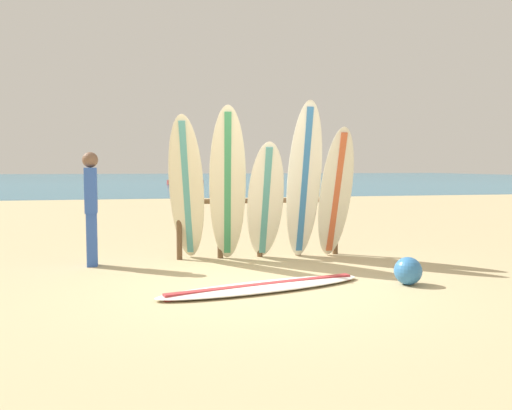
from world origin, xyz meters
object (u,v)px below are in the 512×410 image
(surfboard_rack, at_px, (260,217))
(surfboard_leaning_center_left, at_px, (265,202))
(surfboard_leaning_far_left, at_px, (187,190))
(beach_ball, at_px, (408,271))
(beachgoer_standing, at_px, (91,204))
(surfboard_leaning_center, at_px, (304,181))
(surfboard_lying_on_sand, at_px, (264,287))
(surfboard_leaning_center_right, at_px, (336,193))
(surfboard_leaning_left, at_px, (228,185))
(small_boat_offshore, at_px, (185,181))

(surfboard_rack, bearing_deg, surfboard_leaning_center_left, -90.43)
(surfboard_leaning_far_left, distance_m, beach_ball, 3.48)
(beachgoer_standing, relative_size, beach_ball, 4.84)
(surfboard_leaning_center, height_order, beachgoer_standing, surfboard_leaning_center)
(surfboard_lying_on_sand, relative_size, beachgoer_standing, 1.63)
(surfboard_leaning_center_left, height_order, beachgoer_standing, surfboard_leaning_center_left)
(surfboard_leaning_center_left, relative_size, surfboard_lying_on_sand, 0.67)
(surfboard_rack, bearing_deg, surfboard_leaning_center, -30.38)
(surfboard_leaning_center_left, bearing_deg, beachgoer_standing, 176.83)
(surfboard_rack, xyz_separation_m, beach_ball, (1.38, -2.39, -0.47))
(surfboard_leaning_center_right, relative_size, surfboard_lying_on_sand, 0.76)
(beach_ball, bearing_deg, surfboard_rack, 120.04)
(surfboard_leaning_center_right, height_order, surfboard_lying_on_sand, surfboard_leaning_center_right)
(surfboard_rack, height_order, surfboard_leaning_center_right, surfboard_leaning_center_right)
(surfboard_leaning_center_left, height_order, surfboard_leaning_center_right, surfboard_leaning_center_right)
(surfboard_leaning_center_right, distance_m, beach_ball, 2.22)
(surfboard_rack, height_order, beach_ball, surfboard_rack)
(surfboard_leaning_left, height_order, beach_ball, surfboard_leaning_left)
(small_boat_offshore, xyz_separation_m, beach_ball, (0.04, -37.09, -0.08))
(surfboard_leaning_left, bearing_deg, surfboard_lying_on_sand, -85.74)
(surfboard_leaning_center, xyz_separation_m, small_boat_offshore, (0.71, 35.07, -0.99))
(surfboard_leaning_far_left, relative_size, beachgoer_standing, 1.32)
(surfboard_leaning_left, bearing_deg, surfboard_leaning_center, -0.62)
(surfboard_rack, distance_m, surfboard_leaning_far_left, 1.32)
(surfboard_rack, xyz_separation_m, surfboard_leaning_far_left, (-1.20, -0.26, 0.47))
(surfboard_lying_on_sand, xyz_separation_m, beach_ball, (1.82, -0.12, 0.14))
(surfboard_leaning_far_left, relative_size, beach_ball, 6.41)
(surfboard_leaning_center_left, height_order, surfboard_lying_on_sand, surfboard_leaning_center_left)
(beach_ball, bearing_deg, beachgoer_standing, 152.15)
(surfboard_leaning_left, relative_size, beachgoer_standing, 1.41)
(surfboard_leaning_far_left, xyz_separation_m, surfboard_leaning_center_right, (2.38, -0.09, -0.07))
(surfboard_leaning_center, bearing_deg, surfboard_leaning_far_left, 176.55)
(surfboard_leaning_left, distance_m, surfboard_leaning_center_left, 0.64)
(surfboard_leaning_center_left, distance_m, surfboard_lying_on_sand, 2.10)
(beachgoer_standing, bearing_deg, surfboard_leaning_center_right, -1.16)
(surfboard_rack, xyz_separation_m, surfboard_leaning_center, (0.64, -0.37, 0.60))
(surfboard_leaning_left, relative_size, surfboard_lying_on_sand, 0.87)
(surfboard_leaning_far_left, distance_m, beachgoer_standing, 1.42)
(surfboard_leaning_center_right, height_order, beachgoer_standing, surfboard_leaning_center_right)
(surfboard_leaning_center, relative_size, small_boat_offshore, 0.86)
(surfboard_leaning_center_left, distance_m, surfboard_leaning_center, 0.71)
(beachgoer_standing, bearing_deg, surfboard_rack, 6.09)
(surfboard_leaning_center, bearing_deg, surfboard_lying_on_sand, -119.65)
(surfboard_leaning_center, bearing_deg, small_boat_offshore, 88.85)
(surfboard_leaning_far_left, xyz_separation_m, surfboard_leaning_center, (1.84, -0.11, 0.13))
(beachgoer_standing, distance_m, beach_ball, 4.58)
(small_boat_offshore, bearing_deg, surfboard_leaning_far_left, -94.17)
(surfboard_leaning_left, bearing_deg, beachgoer_standing, 177.72)
(surfboard_leaning_far_left, bearing_deg, small_boat_offshore, 85.83)
(surfboard_leaning_far_left, xyz_separation_m, small_boat_offshore, (2.55, 34.96, -0.86))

